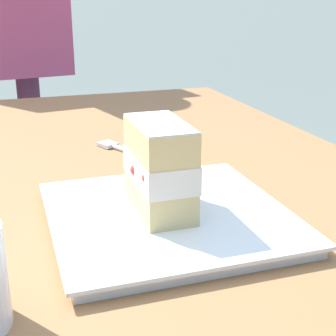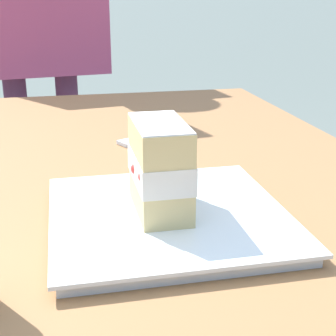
{
  "view_description": "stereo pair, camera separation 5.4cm",
  "coord_description": "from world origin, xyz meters",
  "px_view_note": "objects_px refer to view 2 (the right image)",
  "views": [
    {
      "loc": [
        0.52,
        -0.07,
        0.98
      ],
      "look_at": [
        0.04,
        0.08,
        0.8
      ],
      "focal_mm": 53.96,
      "sensor_mm": 36.0,
      "label": 1
    },
    {
      "loc": [
        0.54,
        -0.02,
        0.98
      ],
      "look_at": [
        0.04,
        0.08,
        0.8
      ],
      "focal_mm": 53.96,
      "sensor_mm": 36.0,
      "label": 2
    }
  ],
  "objects_px": {
    "dessert_plate": "(168,217)",
    "dessert_fork": "(147,151)",
    "patio_table": "(94,288)",
    "cake_slice": "(160,167)"
  },
  "relations": [
    {
      "from": "dessert_plate",
      "to": "dessert_fork",
      "type": "distance_m",
      "value": 0.26
    },
    {
      "from": "patio_table",
      "to": "cake_slice",
      "type": "relative_size",
      "value": 13.77
    },
    {
      "from": "patio_table",
      "to": "cake_slice",
      "type": "bearing_deg",
      "value": 66.92
    },
    {
      "from": "patio_table",
      "to": "dessert_plate",
      "type": "distance_m",
      "value": 0.14
    },
    {
      "from": "dessert_plate",
      "to": "dessert_fork",
      "type": "bearing_deg",
      "value": 175.22
    },
    {
      "from": "dessert_fork",
      "to": "dessert_plate",
      "type": "bearing_deg",
      "value": -4.78
    },
    {
      "from": "patio_table",
      "to": "dessert_fork",
      "type": "relative_size",
      "value": 9.21
    },
    {
      "from": "dessert_plate",
      "to": "cake_slice",
      "type": "height_order",
      "value": "cake_slice"
    },
    {
      "from": "dessert_plate",
      "to": "dessert_fork",
      "type": "relative_size",
      "value": 1.63
    },
    {
      "from": "cake_slice",
      "to": "patio_table",
      "type": "bearing_deg",
      "value": -113.08
    }
  ]
}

